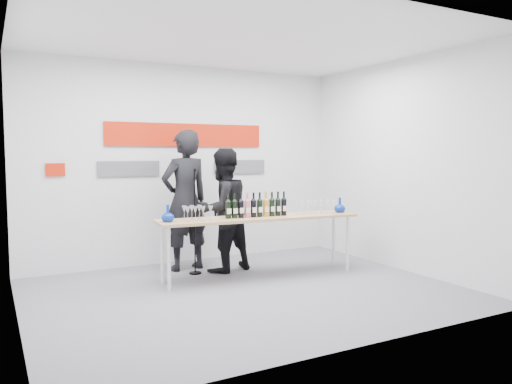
% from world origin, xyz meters
% --- Properties ---
extents(ground, '(5.00, 5.00, 0.00)m').
position_xyz_m(ground, '(0.00, 0.00, 0.00)').
color(ground, slate).
rests_on(ground, ground).
extents(back_wall, '(5.00, 0.04, 3.00)m').
position_xyz_m(back_wall, '(0.00, 2.00, 1.50)').
color(back_wall, silver).
rests_on(back_wall, ground).
extents(signage, '(3.38, 0.02, 0.79)m').
position_xyz_m(signage, '(-0.06, 1.97, 1.81)').
color(signage, red).
rests_on(signage, back_wall).
extents(tasting_table, '(2.79, 0.79, 0.83)m').
position_xyz_m(tasting_table, '(0.48, 0.55, 0.76)').
color(tasting_table, tan).
rests_on(tasting_table, ground).
extents(wine_bottles, '(0.89, 0.15, 0.33)m').
position_xyz_m(wine_bottles, '(0.43, 0.54, 0.99)').
color(wine_bottles, black).
rests_on(wine_bottles, tasting_table).
extents(decanter_left, '(0.16, 0.16, 0.21)m').
position_xyz_m(decanter_left, '(-0.77, 0.64, 0.93)').
color(decanter_left, navy).
rests_on(decanter_left, tasting_table).
extents(decanter_right, '(0.16, 0.16, 0.21)m').
position_xyz_m(decanter_right, '(1.73, 0.42, 0.93)').
color(decanter_right, navy).
rests_on(decanter_right, tasting_table).
extents(glasses_left, '(0.36, 0.25, 0.18)m').
position_xyz_m(glasses_left, '(-0.40, 0.61, 0.92)').
color(glasses_left, silver).
rests_on(glasses_left, tasting_table).
extents(glasses_right, '(0.58, 0.27, 0.18)m').
position_xyz_m(glasses_right, '(1.33, 0.47, 0.92)').
color(glasses_right, silver).
rests_on(glasses_right, tasting_table).
extents(presenter_left, '(0.80, 0.60, 2.00)m').
position_xyz_m(presenter_left, '(-0.24, 1.44, 1.00)').
color(presenter_left, black).
rests_on(presenter_left, ground).
extents(presenter_right, '(0.98, 0.84, 1.74)m').
position_xyz_m(presenter_right, '(0.19, 1.10, 0.87)').
color(presenter_right, black).
rests_on(presenter_right, ground).
extents(mic_stand, '(0.17, 0.17, 1.47)m').
position_xyz_m(mic_stand, '(-0.22, 1.13, 0.45)').
color(mic_stand, black).
rests_on(mic_stand, ground).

